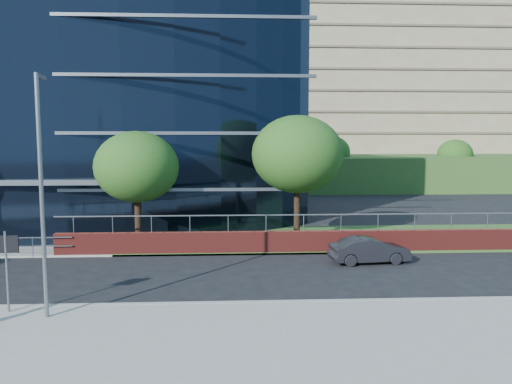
{
  "coord_description": "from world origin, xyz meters",
  "views": [
    {
      "loc": [
        12.14,
        -18.63,
        6.03
      ],
      "look_at": [
        13.51,
        8.0,
        3.23
      ],
      "focal_mm": 35.0,
      "sensor_mm": 36.0,
      "label": 1
    }
  ],
  "objects": [
    {
      "name": "apartment_block",
      "position": [
        32.0,
        57.21,
        11.11
      ],
      "size": [
        60.0,
        42.0,
        30.0
      ],
      "color": "#2D511E",
      "rests_on": "ground"
    },
    {
      "name": "tree_far_c",
      "position": [
        7.0,
        9.0,
        4.54
      ],
      "size": [
        4.62,
        4.62,
        6.51
      ],
      "color": "black",
      "rests_on": "ground"
    },
    {
      "name": "streetlight_east",
      "position": [
        6.0,
        -2.17,
        4.44
      ],
      "size": [
        0.15,
        0.77,
        8.0
      ],
      "color": "slate",
      "rests_on": "pavement_near"
    },
    {
      "name": "glass_office",
      "position": [
        -4.0,
        20.85,
        8.0
      ],
      "size": [
        44.0,
        23.1,
        16.0
      ],
      "color": "black",
      "rests_on": "ground"
    },
    {
      "name": "tree_far_d",
      "position": [
        16.0,
        10.0,
        5.19
      ],
      "size": [
        5.28,
        5.28,
        7.44
      ],
      "color": "black",
      "rests_on": "ground"
    },
    {
      "name": "tree_dist_f",
      "position": [
        40.0,
        42.0,
        4.21
      ],
      "size": [
        4.29,
        4.29,
        6.05
      ],
      "color": "black",
      "rests_on": "ground"
    },
    {
      "name": "retaining_wall",
      "position": [
        20.0,
        7.3,
        0.61
      ],
      "size": [
        34.0,
        0.4,
        2.11
      ],
      "color": "maroon",
      "rests_on": "ground"
    },
    {
      "name": "grass_verge",
      "position": [
        24.0,
        11.0,
        0.06
      ],
      "size": [
        36.0,
        8.0,
        0.12
      ],
      "primitive_type": "cube",
      "color": "#2D511E",
      "rests_on": "ground"
    },
    {
      "name": "parked_car",
      "position": [
        18.93,
        5.07,
        0.64
      ],
      "size": [
        4.01,
        1.77,
        1.28
      ],
      "primitive_type": "imported",
      "rotation": [
        0.0,
        0.0,
        1.68
      ],
      "color": "black",
      "rests_on": "ground"
    },
    {
      "name": "street_sign",
      "position": [
        4.5,
        -1.59,
        2.15
      ],
      "size": [
        0.85,
        0.09,
        2.8
      ],
      "color": "slate",
      "rests_on": "pavement_near"
    },
    {
      "name": "tree_dist_e",
      "position": [
        24.0,
        40.0,
        4.54
      ],
      "size": [
        4.62,
        4.62,
        6.51
      ],
      "color": "black",
      "rests_on": "ground"
    }
  ]
}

